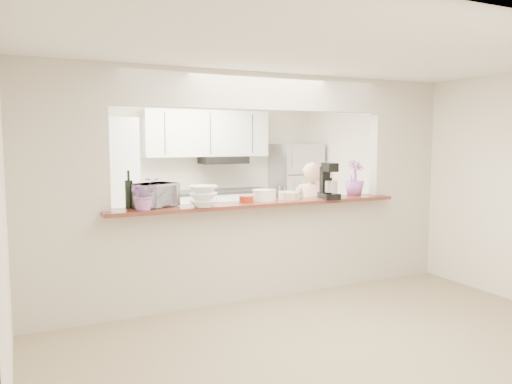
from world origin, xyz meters
TOP-DOWN VIEW (x-y plane):
  - floor at (0.00, 0.00)m, footprint 6.00×6.00m
  - tile_overlay at (0.00, 1.55)m, footprint 5.00×2.90m
  - partition at (0.00, 0.00)m, footprint 5.00×0.15m
  - bar_counter at (0.00, -0.00)m, footprint 3.40×0.38m
  - kitchen_cabinets at (-0.19, 2.72)m, footprint 3.15×0.62m
  - refrigerator at (2.05, 2.65)m, footprint 0.75×0.70m
  - flower_left at (-1.30, -0.15)m, footprint 0.33×0.30m
  - wine_bottle_a at (-1.40, 0.07)m, footprint 0.07×0.07m
  - wine_bottle_b at (-1.40, 0.07)m, footprint 0.08×0.08m
  - toaster_oven at (-1.15, 0.05)m, footprint 0.52×0.45m
  - serving_bowls at (-0.70, -0.17)m, footprint 0.38×0.38m
  - plate_stack_a at (0.10, 0.03)m, footprint 0.27×0.27m
  - plate_stack_b at (0.42, 0.03)m, footprint 0.25×0.25m
  - red_bowl at (-0.15, -0.03)m, footprint 0.16×0.16m
  - tan_bowl at (0.40, -0.03)m, footprint 0.17×0.17m
  - utensil_caddy at (0.45, 0.05)m, footprint 0.24×0.14m
  - stand_mixer at (0.85, -0.14)m, footprint 0.23×0.31m
  - flower_right at (1.36, 0.05)m, footprint 0.27×0.27m
  - person at (1.20, 0.80)m, footprint 0.64×0.57m

SIDE VIEW (x-z plane):
  - floor at x=0.00m, z-range 0.00..0.00m
  - tile_overlay at x=0.00m, z-range 0.00..0.01m
  - bar_counter at x=0.00m, z-range 0.03..1.12m
  - person at x=1.20m, z-range 0.00..1.46m
  - refrigerator at x=2.05m, z-range 0.00..1.70m
  - kitchen_cabinets at x=-0.19m, z-range -0.15..2.10m
  - red_bowl at x=-0.15m, z-range 1.09..1.16m
  - tan_bowl at x=0.40m, z-range 1.09..1.17m
  - plate_stack_b at x=0.42m, z-range 1.09..1.18m
  - plate_stack_a at x=0.10m, z-range 1.09..1.21m
  - utensil_caddy at x=0.45m, z-range 1.07..1.30m
  - serving_bowls at x=-0.70m, z-range 1.09..1.30m
  - toaster_oven at x=-1.15m, z-range 1.09..1.33m
  - wine_bottle_a at x=-1.40m, z-range 1.05..1.41m
  - wine_bottle_b at x=-1.40m, z-range 1.05..1.43m
  - flower_left at x=-1.30m, z-range 1.09..1.41m
  - stand_mixer at x=0.85m, z-range 1.07..1.49m
  - flower_right at x=1.36m, z-range 1.09..1.53m
  - partition at x=0.00m, z-range 0.23..2.73m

